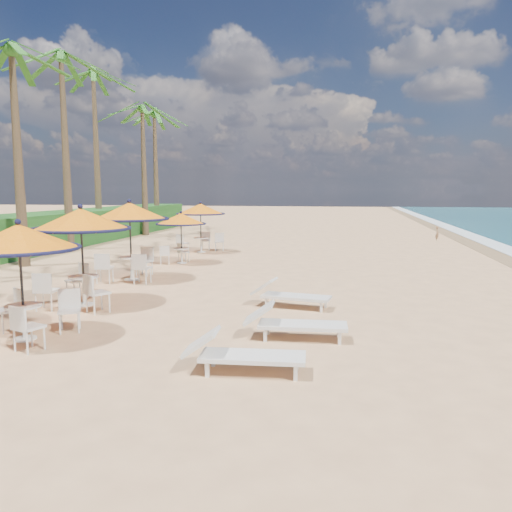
# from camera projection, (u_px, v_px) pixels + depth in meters

# --- Properties ---
(ground) EXTENTS (160.00, 160.00, 0.00)m
(ground) POSITION_uv_depth(u_px,v_px,m) (257.00, 357.00, 8.92)
(ground) COLOR tan
(ground) RESTS_ON ground
(scrub_hedge) EXTENTS (3.00, 40.00, 1.80)m
(scrub_hedge) POSITION_uv_depth(u_px,v_px,m) (1.00, 237.00, 21.97)
(scrub_hedge) COLOR #194716
(scrub_hedge) RESTS_ON ground
(station_0) EXTENTS (2.31, 2.31, 2.41)m
(station_0) POSITION_uv_depth(u_px,v_px,m) (22.00, 252.00, 9.76)
(station_0) COLOR black
(station_0) RESTS_ON ground
(station_1) EXTENTS (2.51, 2.51, 2.61)m
(station_1) POSITION_uv_depth(u_px,v_px,m) (80.00, 232.00, 12.65)
(station_1) COLOR black
(station_1) RESTS_ON ground
(station_2) EXTENTS (2.55, 2.55, 2.66)m
(station_2) POSITION_uv_depth(u_px,v_px,m) (130.00, 221.00, 16.23)
(station_2) COLOR black
(station_2) RESTS_ON ground
(station_3) EXTENTS (2.03, 2.03, 2.12)m
(station_3) POSITION_uv_depth(u_px,v_px,m) (180.00, 224.00, 20.04)
(station_3) COLOR black
(station_3) RESTS_ON ground
(station_4) EXTENTS (2.32, 2.40, 2.42)m
(station_4) POSITION_uv_depth(u_px,v_px,m) (201.00, 215.00, 23.63)
(station_4) COLOR black
(station_4) RESTS_ON ground
(lounger_near) EXTENTS (2.03, 0.77, 0.71)m
(lounger_near) POSITION_uv_depth(u_px,v_px,m) (240.00, 353.00, 8.10)
(lounger_near) COLOR silver
(lounger_near) RESTS_ON ground
(lounger_mid) EXTENTS (2.08, 0.76, 0.73)m
(lounger_mid) POSITION_uv_depth(u_px,v_px,m) (292.00, 322.00, 9.95)
(lounger_mid) COLOR silver
(lounger_mid) RESTS_ON ground
(lounger_far) EXTENTS (2.08, 0.94, 0.72)m
(lounger_far) POSITION_uv_depth(u_px,v_px,m) (288.00, 294.00, 12.65)
(lounger_far) COLOR silver
(lounger_far) RESTS_ON ground
(palm_3) EXTENTS (5.00, 5.00, 8.38)m
(palm_3) POSITION_uv_depth(u_px,v_px,m) (12.00, 63.00, 18.50)
(palm_3) COLOR brown
(palm_3) RESTS_ON ground
(palm_4) EXTENTS (5.00, 5.00, 9.47)m
(palm_4) POSITION_uv_depth(u_px,v_px,m) (61.00, 69.00, 23.59)
(palm_4) COLOR brown
(palm_4) RESTS_ON ground
(palm_5) EXTENTS (5.00, 5.00, 10.04)m
(palm_5) POSITION_uv_depth(u_px,v_px,m) (94.00, 84.00, 29.62)
(palm_5) COLOR brown
(palm_5) RESTS_ON ground
(palm_6) EXTENTS (5.00, 5.00, 8.37)m
(palm_6) POSITION_uv_depth(u_px,v_px,m) (142.00, 116.00, 31.87)
(palm_6) COLOR brown
(palm_6) RESTS_ON ground
(palm_7) EXTENTS (5.00, 5.00, 8.65)m
(palm_7) POSITION_uv_depth(u_px,v_px,m) (154.00, 121.00, 36.09)
(palm_7) COLOR brown
(palm_7) RESTS_ON ground
(person) EXTENTS (0.25, 0.36, 0.92)m
(person) POSITION_uv_depth(u_px,v_px,m) (437.00, 233.00, 29.08)
(person) COLOR #956E4C
(person) RESTS_ON ground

